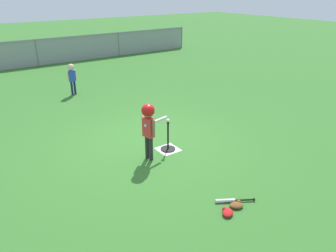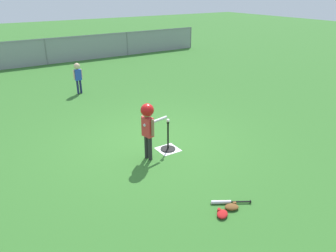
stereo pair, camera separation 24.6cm
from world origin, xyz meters
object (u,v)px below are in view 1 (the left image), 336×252
object	(u,v)px
baseball_on_tee	(168,121)
glove_by_plate	(236,205)
spare_bat_silver	(229,201)
glove_near_bats	(228,212)
batting_tee	(168,145)
fielder_deep_center	(72,75)
batter_child	(149,121)

from	to	relation	value
baseball_on_tee	glove_by_plate	world-z (taller)	baseball_on_tee
baseball_on_tee	spare_bat_silver	distance (m)	2.18
baseball_on_tee	glove_near_bats	bearing A→B (deg)	-101.99
batting_tee	spare_bat_silver	bearing A→B (deg)	-96.61
glove_near_bats	spare_bat_silver	bearing A→B (deg)	39.74
glove_by_plate	batting_tee	bearing A→B (deg)	83.85
fielder_deep_center	batter_child	bearing A→B (deg)	-92.79
batting_tee	glove_by_plate	xyz separation A→B (m)	(-0.24, -2.22, -0.06)
batter_child	spare_bat_silver	xyz separation A→B (m)	(0.30, -1.95, -0.81)
spare_bat_silver	baseball_on_tee	bearing A→B (deg)	83.39
batting_tee	glove_by_plate	size ratio (longest dim) A/B	2.37
baseball_on_tee	fielder_deep_center	distance (m)	4.89
batting_tee	fielder_deep_center	size ratio (longest dim) A/B	0.64
batter_child	glove_near_bats	distance (m)	2.30
fielder_deep_center	glove_near_bats	distance (m)	7.18
baseball_on_tee	glove_near_bats	distance (m)	2.41
baseball_on_tee	fielder_deep_center	bearing A→B (deg)	93.46
glove_by_plate	glove_near_bats	xyz separation A→B (m)	(-0.24, -0.05, 0.00)
glove_near_bats	glove_by_plate	bearing A→B (deg)	11.22
spare_bat_silver	glove_by_plate	size ratio (longest dim) A/B	2.16
baseball_on_tee	glove_by_plate	bearing A→B (deg)	-96.15
batting_tee	baseball_on_tee	xyz separation A→B (m)	(-0.00, 0.00, 0.58)
fielder_deep_center	glove_by_plate	xyz separation A→B (m)	(0.06, -7.11, -0.61)
baseball_on_tee	batting_tee	bearing A→B (deg)	0.00
batting_tee	baseball_on_tee	distance (m)	0.58
glove_by_plate	glove_near_bats	world-z (taller)	same
glove_by_plate	glove_near_bats	size ratio (longest dim) A/B	0.99
glove_near_bats	batting_tee	bearing A→B (deg)	78.01
batting_tee	spare_bat_silver	size ratio (longest dim) A/B	1.10
baseball_on_tee	glove_near_bats	size ratio (longest dim) A/B	0.27
glove_near_bats	fielder_deep_center	bearing A→B (deg)	88.51
batting_tee	spare_bat_silver	xyz separation A→B (m)	(-0.24, -2.07, -0.07)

